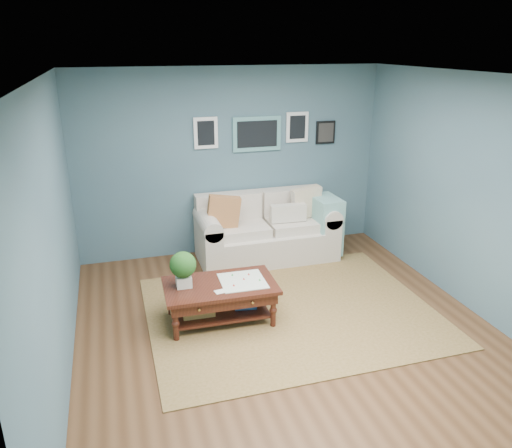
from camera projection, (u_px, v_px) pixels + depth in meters
name	position (u px, v px, depth m)	size (l,w,h in m)	color
room_shell	(290.00, 213.00, 5.07)	(5.00, 5.02, 2.70)	brown
area_rug	(290.00, 311.00, 5.90)	(3.30, 2.64, 0.01)	brown
loveseat	(271.00, 229.00, 7.29)	(2.03, 0.92, 1.04)	beige
coffee_table	(214.00, 291.00, 5.57)	(1.26, 0.76, 0.87)	black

